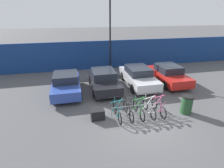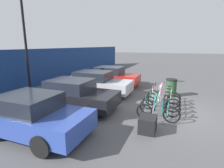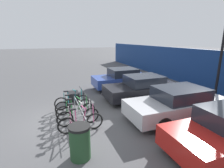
% 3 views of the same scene
% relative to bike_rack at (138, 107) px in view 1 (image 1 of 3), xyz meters
% --- Properties ---
extents(ground_plane, '(120.00, 120.00, 0.00)m').
position_rel_bike_rack_xyz_m(ground_plane, '(0.05, -0.68, -0.47)').
color(ground_plane, '#4C4C4F').
extents(hoarding_wall, '(36.00, 0.16, 2.69)m').
position_rel_bike_rack_xyz_m(hoarding_wall, '(0.05, 8.82, 0.87)').
color(hoarding_wall, navy).
rests_on(hoarding_wall, ground).
extents(bike_rack, '(2.89, 0.04, 0.57)m').
position_rel_bike_rack_xyz_m(bike_rack, '(0.00, 0.00, 0.00)').
color(bike_rack, gray).
rests_on(bike_rack, ground).
extents(bicycle_teal, '(0.68, 1.71, 1.05)m').
position_rel_bike_rack_xyz_m(bicycle_teal, '(-1.17, -0.15, -0.10)').
color(bicycle_teal, black).
rests_on(bicycle_teal, ground).
extents(bicycle_black, '(0.68, 1.71, 1.05)m').
position_rel_bike_rack_xyz_m(bicycle_black, '(-0.56, -0.15, -0.10)').
color(bicycle_black, black).
rests_on(bicycle_black, ground).
extents(bicycle_green, '(0.68, 1.71, 1.05)m').
position_rel_bike_rack_xyz_m(bicycle_green, '(0.02, -0.15, -0.10)').
color(bicycle_green, black).
rests_on(bicycle_green, ground).
extents(bicycle_white, '(0.68, 1.71, 1.05)m').
position_rel_bike_rack_xyz_m(bicycle_white, '(0.61, -0.15, -0.10)').
color(bicycle_white, black).
rests_on(bicycle_white, ground).
extents(bicycle_pink, '(0.68, 1.71, 1.05)m').
position_rel_bike_rack_xyz_m(bicycle_pink, '(1.17, -0.15, -0.10)').
color(bicycle_pink, black).
rests_on(bicycle_pink, ground).
extents(car_blue, '(1.91, 3.95, 1.40)m').
position_rel_bike_rack_xyz_m(car_blue, '(-3.77, 3.65, 0.22)').
color(car_blue, '#2D479E').
rests_on(car_blue, ground).
extents(car_black, '(1.91, 4.22, 1.40)m').
position_rel_bike_rack_xyz_m(car_black, '(-1.16, 3.79, 0.22)').
color(car_black, black).
rests_on(car_black, ground).
extents(car_silver, '(1.91, 4.46, 1.40)m').
position_rel_bike_rack_xyz_m(car_silver, '(1.53, 3.98, 0.22)').
color(car_silver, '#B7B7BC').
rests_on(car_silver, ground).
extents(car_red, '(1.91, 4.14, 1.40)m').
position_rel_bike_rack_xyz_m(car_red, '(3.99, 3.91, 0.22)').
color(car_red, red).
rests_on(car_red, ground).
extents(lamp_post, '(0.24, 0.44, 7.21)m').
position_rel_bike_rack_xyz_m(lamp_post, '(0.19, 7.83, 3.50)').
color(lamp_post, black).
rests_on(lamp_post, ground).
extents(trash_bin, '(0.63, 0.63, 1.03)m').
position_rel_bike_rack_xyz_m(trash_bin, '(2.67, -0.45, 0.05)').
color(trash_bin, '#234728').
rests_on(trash_bin, ground).
extents(cargo_crate, '(0.70, 0.56, 0.55)m').
position_rel_bike_rack_xyz_m(cargo_crate, '(-2.17, 0.06, -0.20)').
color(cargo_crate, black).
rests_on(cargo_crate, ground).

